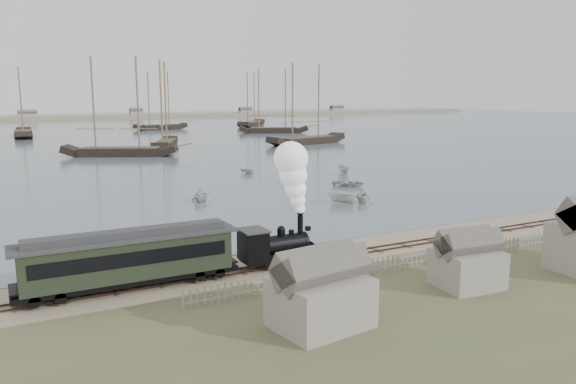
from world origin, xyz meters
name	(u,v)px	position (x,y,z in m)	size (l,w,h in m)	color
ground	(342,247)	(0.00, 0.00, 0.00)	(600.00, 600.00, 0.00)	tan
harbor_water	(74,129)	(0.00, 170.00, 0.03)	(600.00, 336.00, 0.06)	#4C5F6D
rail_track	(356,253)	(0.00, -2.00, 0.04)	(120.00, 1.80, 0.16)	#33211B
picket_fence_west	(319,284)	(-6.50, -7.00, 0.00)	(19.00, 0.10, 1.20)	gray
picket_fence_east	(519,250)	(12.50, -7.50, 0.00)	(15.00, 0.10, 1.20)	gray
shed_left	(320,326)	(-10.00, -13.00, 0.00)	(5.00, 4.00, 4.10)	gray
shed_mid	(466,287)	(2.00, -12.00, 0.00)	(4.00, 3.50, 3.60)	gray
far_spit	(51,120)	(0.00, 250.00, 0.00)	(500.00, 20.00, 1.80)	tan
locomotive	(292,211)	(-5.90, -2.00, 4.13)	(7.18, 2.68, 8.95)	black
passenger_coach	(129,257)	(-18.03, -2.00, 2.21)	(14.43, 2.78, 3.50)	black
beached_dinghy	(288,246)	(-4.49, 1.27, 0.40)	(3.91, 2.79, 0.81)	#B8B6AF
rowboat_0	(139,239)	(-14.92, 8.90, 0.49)	(4.15, 2.97, 0.86)	#B8B6AF
rowboat_1	(201,195)	(-3.99, 24.50, 0.86)	(3.05, 2.63, 1.61)	#B8B6AF
rowboat_2	(341,198)	(10.09, 15.67, 0.70)	(3.31, 1.24, 1.28)	#B8B6AF
rowboat_3	(348,183)	(17.59, 25.38, 0.52)	(4.41, 3.15, 0.91)	#B8B6AF
rowboat_4	(362,195)	(12.71, 15.18, 0.89)	(3.15, 2.72, 1.66)	#B8B6AF
rowboat_5	(343,169)	(23.69, 35.92, 0.74)	(3.50, 1.32, 1.35)	#B8B6AF
rowboat_7	(247,170)	(9.98, 42.65, 0.76)	(2.67, 2.31, 1.41)	#B8B6AF
schooner_2	(118,106)	(-2.56, 78.05, 10.06)	(22.88, 5.28, 20.00)	black
schooner_3	(164,105)	(9.90, 89.46, 10.06)	(19.57, 4.52, 20.00)	black
schooner_4	(307,104)	(44.42, 83.86, 10.06)	(23.39, 5.40, 20.00)	black
schooner_5	(273,101)	(53.90, 121.84, 10.06)	(21.79, 5.03, 20.00)	black
schooner_7	(21,102)	(-17.25, 141.22, 10.06)	(22.32, 5.15, 20.00)	black
schooner_8	(160,100)	(26.46, 154.29, 10.06)	(18.65, 4.30, 20.00)	black
schooner_9	(251,100)	(62.11, 157.24, 10.06)	(22.19, 5.12, 20.00)	black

